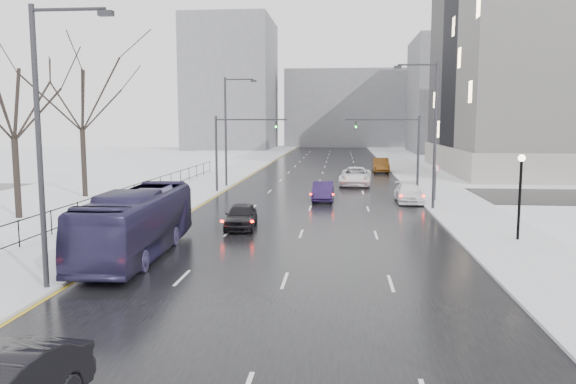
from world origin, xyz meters
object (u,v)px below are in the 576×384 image
(mast_signal_left, at_px, (229,145))
(bus, at_px, (137,223))
(lamppost_r_mid, at_px, (520,184))
(sedan_center_near, at_px, (241,216))
(tree_park_e, at_px, (85,198))
(mast_signal_right, at_px, (405,145))
(sedan_right_distant, at_px, (381,165))
(streetlight_l_far, at_px, (228,126))
(sedan_right_near, at_px, (323,191))
(streetlight_r_mid, at_px, (432,128))
(sedan_right_cross, at_px, (355,176))
(tree_park_d, at_px, (19,219))
(streetlight_l_near, at_px, (45,134))
(sedan_right_far, at_px, (409,193))
(no_uturn_sign, at_px, (436,172))

(mast_signal_left, bearing_deg, bus, -89.17)
(lamppost_r_mid, bearing_deg, sedan_center_near, 171.25)
(tree_park_e, bearing_deg, mast_signal_right, 8.90)
(mast_signal_left, height_order, sedan_right_distant, mast_signal_left)
(streetlight_l_far, distance_m, sedan_right_near, 13.06)
(streetlight_l_far, bearing_deg, streetlight_r_mid, -36.30)
(mast_signal_right, bearing_deg, sedan_right_cross, 121.15)
(tree_park_d, bearing_deg, mast_signal_left, 53.20)
(streetlight_l_near, height_order, streetlight_l_far, same)
(tree_park_e, relative_size, lamppost_r_mid, 3.15)
(tree_park_d, relative_size, sedan_center_near, 3.01)
(streetlight_l_near, bearing_deg, tree_park_e, 112.69)
(mast_signal_right, xyz_separation_m, sedan_right_far, (-0.13, -4.41, -3.38))
(sedan_center_near, bearing_deg, bus, -121.19)
(streetlight_r_mid, bearing_deg, streetlight_l_near, -129.24)
(sedan_right_near, bearing_deg, mast_signal_right, 33.36)
(sedan_right_distant, bearing_deg, sedan_right_near, -103.98)
(streetlight_r_mid, xyz_separation_m, sedan_right_cross, (-4.67, 14.33, -4.72))
(tree_park_e, height_order, streetlight_l_near, streetlight_l_near)
(sedan_right_far, bearing_deg, tree_park_e, 178.64)
(tree_park_e, bearing_deg, lamppost_r_mid, -25.62)
(tree_park_e, xyz_separation_m, sedan_right_cross, (21.70, 10.33, 0.90))
(sedan_right_near, bearing_deg, streetlight_r_mid, -26.53)
(sedan_right_near, bearing_deg, streetlight_l_near, -109.87)
(tree_park_d, bearing_deg, sedan_right_distant, 54.34)
(lamppost_r_mid, height_order, sedan_right_cross, lamppost_r_mid)
(lamppost_r_mid, relative_size, sedan_right_near, 0.97)
(streetlight_l_near, relative_size, sedan_right_distant, 1.95)
(sedan_center_near, height_order, sedan_right_near, sedan_right_near)
(streetlight_l_near, height_order, sedan_right_far, streetlight_l_near)
(streetlight_l_near, height_order, no_uturn_sign, streetlight_l_near)
(sedan_right_cross, bearing_deg, streetlight_l_far, -164.86)
(tree_park_d, xyz_separation_m, mast_signal_left, (10.47, 14.00, 4.11))
(mast_signal_left, relative_size, sedan_right_distant, 1.27)
(streetlight_l_near, relative_size, sedan_center_near, 2.41)
(lamppost_r_mid, xyz_separation_m, sedan_center_near, (-14.50, 2.23, -2.20))
(sedan_right_cross, bearing_deg, streetlight_r_mid, -68.11)
(sedan_right_near, bearing_deg, sedan_center_near, -109.56)
(sedan_center_near, bearing_deg, sedan_right_cross, 68.39)
(lamppost_r_mid, height_order, sedan_right_near, lamppost_r_mid)
(tree_park_d, bearing_deg, streetlight_r_mid, 13.01)
(streetlight_l_far, distance_m, no_uturn_sign, 19.41)
(no_uturn_sign, xyz_separation_m, sedan_right_near, (-8.42, -0.19, -1.53))
(lamppost_r_mid, xyz_separation_m, no_uturn_sign, (-1.80, 14.00, -0.64))
(mast_signal_right, height_order, sedan_right_cross, mast_signal_right)
(sedan_right_near, bearing_deg, tree_park_d, -151.44)
(mast_signal_right, distance_m, sedan_center_near, 19.42)
(tree_park_d, height_order, mast_signal_left, mast_signal_left)
(sedan_right_far, bearing_deg, no_uturn_sign, 11.13)
(sedan_right_far, bearing_deg, sedan_right_near, 177.63)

